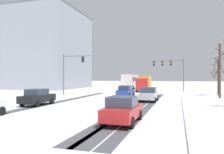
{
  "coord_description": "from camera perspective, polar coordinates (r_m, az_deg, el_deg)",
  "views": [
    {
      "loc": [
        8.29,
        -8.94,
        2.77
      ],
      "look_at": [
        0.0,
        18.56,
        2.8
      ],
      "focal_mm": 35.49,
      "sensor_mm": 36.0,
      "label": 1
    }
  ],
  "objects": [
    {
      "name": "ground_plane",
      "position": [
        12.5,
        -26.06,
        -12.85
      ],
      "size": [
        300.0,
        300.0,
        0.0
      ],
      "primitive_type": "plane",
      "color": "silver"
    },
    {
      "name": "wheel_track_left_lane",
      "position": [
        22.68,
        7.37,
        -7.07
      ],
      "size": [
        1.01,
        29.17,
        0.01
      ],
      "primitive_type": "cube",
      "color": "#4C4C51",
      "rests_on": "ground"
    },
    {
      "name": "wheel_track_right_lane",
      "position": [
        25.83,
        -13.4,
        -6.21
      ],
      "size": [
        1.11,
        29.17,
        0.01
      ],
      "primitive_type": "cube",
      "color": "#4C4C51",
      "rests_on": "ground"
    },
    {
      "name": "wheel_track_center",
      "position": [
        22.54,
        9.8,
        -7.11
      ],
      "size": [
        0.74,
        29.17,
        0.01
      ],
      "primitive_type": "cube",
      "color": "#4C4C51",
      "rests_on": "ground"
    },
    {
      "name": "wheel_track_oncoming",
      "position": [
        22.79,
        5.75,
        -7.03
      ],
      "size": [
        0.89,
        29.17,
        0.01
      ],
      "primitive_type": "cube",
      "color": "#4C4C51",
      "rests_on": "ground"
    },
    {
      "name": "sidewalk_kerb_right",
      "position": [
        21.19,
        23.22,
        -7.4
      ],
      "size": [
        4.0,
        29.17,
        0.12
      ],
      "primitive_type": "cube",
      "color": "white",
      "rests_on": "ground"
    },
    {
      "name": "traffic_signal_near_left",
      "position": [
        35.57,
        -10.56,
        2.47
      ],
      "size": [
        4.7,
        0.59,
        6.5
      ],
      "color": "#56565B",
      "rests_on": "ground"
    },
    {
      "name": "traffic_signal_far_right",
      "position": [
        45.5,
        14.9,
        2.49
      ],
      "size": [
        6.15,
        0.4,
        6.5
      ],
      "color": "#56565B",
      "rests_on": "ground"
    },
    {
      "name": "car_blue_lead",
      "position": [
        30.84,
        3.54,
        -3.69
      ],
      "size": [
        1.89,
        4.13,
        1.62
      ],
      "color": "#233899",
      "rests_on": "ground"
    },
    {
      "name": "car_silver_second",
      "position": [
        25.75,
        9.47,
        -4.41
      ],
      "size": [
        1.88,
        4.12,
        1.62
      ],
      "color": "#B7BABF",
      "rests_on": "ground"
    },
    {
      "name": "car_black_third",
      "position": [
        23.13,
        -18.66,
        -4.9
      ],
      "size": [
        1.91,
        4.14,
        1.62
      ],
      "color": "black",
      "rests_on": "ground"
    },
    {
      "name": "car_red_fourth",
      "position": [
        13.48,
        2.78,
        -8.39
      ],
      "size": [
        1.84,
        4.1,
        1.62
      ],
      "color": "red",
      "rests_on": "ground"
    },
    {
      "name": "bus_oncoming",
      "position": [
        52.49,
        4.83,
        -0.91
      ],
      "size": [
        3.07,
        11.11,
        3.38
      ],
      "color": "silver",
      "rests_on": "ground"
    },
    {
      "name": "box_truck_delivery",
      "position": [
        43.65,
        8.26,
        -1.55
      ],
      "size": [
        2.45,
        7.45,
        3.02
      ],
      "color": "red",
      "rests_on": "ground"
    },
    {
      "name": "bare_tree_sidewalk_mid",
      "position": [
        32.73,
        26.08,
        1.98
      ],
      "size": [
        2.03,
        2.17,
        7.65
      ],
      "color": "#4C3828",
      "rests_on": "ground"
    },
    {
      "name": "bare_tree_sidewalk_far",
      "position": [
        37.43,
        25.6,
        0.29
      ],
      "size": [
        1.98,
        1.71,
        5.78
      ],
      "color": "#423023",
      "rests_on": "ground"
    },
    {
      "name": "office_building_far_left_block",
      "position": [
        59.77,
        -17.02,
        6.78
      ],
      "size": [
        18.88,
        19.06,
        19.75
      ],
      "color": "#9399A3",
      "rests_on": "ground"
    }
  ]
}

